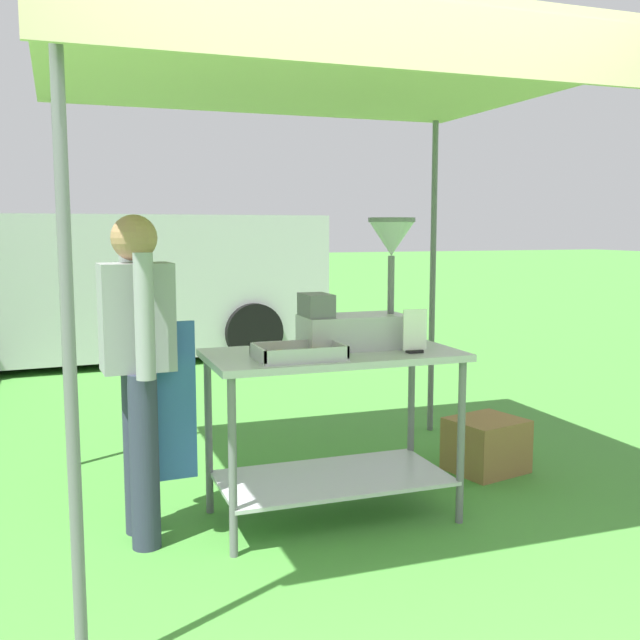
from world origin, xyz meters
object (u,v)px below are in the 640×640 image
(menu_sign, at_px, (415,334))
(vendor, at_px, (139,361))
(donut_fryer, at_px, (361,303))
(donut_cart, at_px, (333,400))
(donut_tray, at_px, (298,355))
(van_silver, at_px, (100,284))
(stall_canopy, at_px, (327,81))
(supply_crate, at_px, (486,445))

(menu_sign, distance_m, vendor, 1.39)
(donut_fryer, distance_m, vendor, 1.19)
(donut_cart, distance_m, donut_tray, 0.39)
(donut_cart, height_order, donut_fryer, donut_fryer)
(vendor, bearing_deg, van_silver, 88.85)
(donut_tray, bearing_deg, van_silver, 96.38)
(donut_fryer, bearing_deg, donut_tray, -153.69)
(donut_tray, distance_m, menu_sign, 0.63)
(menu_sign, bearing_deg, stall_canopy, 144.66)
(donut_cart, bearing_deg, menu_sign, -24.53)
(menu_sign, height_order, supply_crate, menu_sign)
(stall_canopy, xyz_separation_m, donut_tray, (-0.24, -0.24, -1.37))
(stall_canopy, relative_size, van_silver, 0.55)
(vendor, relative_size, van_silver, 0.31)
(donut_cart, relative_size, menu_sign, 5.78)
(donut_fryer, xyz_separation_m, supply_crate, (1.01, 0.32, -0.98))
(donut_cart, xyz_separation_m, menu_sign, (0.39, -0.18, 0.35))
(donut_tray, height_order, supply_crate, donut_tray)
(donut_tray, bearing_deg, donut_cart, 30.93)
(menu_sign, bearing_deg, supply_crate, 35.03)
(stall_canopy, relative_size, menu_sign, 12.45)
(donut_cart, height_order, vendor, vendor)
(donut_tray, distance_m, supply_crate, 1.70)
(stall_canopy, distance_m, van_silver, 5.70)
(supply_crate, bearing_deg, van_silver, 111.84)
(vendor, distance_m, supply_crate, 2.32)
(donut_tray, relative_size, vendor, 0.27)
(donut_cart, height_order, van_silver, van_silver)
(supply_crate, distance_m, van_silver, 5.60)
(stall_canopy, distance_m, supply_crate, 2.45)
(stall_canopy, relative_size, donut_fryer, 4.06)
(donut_cart, distance_m, supply_crate, 1.34)
(donut_cart, distance_m, van_silver, 5.62)
(donut_tray, xyz_separation_m, donut_fryer, (0.42, 0.21, 0.22))
(stall_canopy, relative_size, supply_crate, 5.49)
(vendor, bearing_deg, menu_sign, -9.57)
(stall_canopy, xyz_separation_m, van_silver, (-0.87, 5.45, -1.41))
(donut_tray, xyz_separation_m, van_silver, (-0.64, 5.69, -0.05))
(donut_cart, height_order, supply_crate, donut_cart)
(donut_cart, height_order, menu_sign, menu_sign)
(donut_tray, bearing_deg, stall_canopy, 45.32)
(stall_canopy, bearing_deg, van_silver, 99.11)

